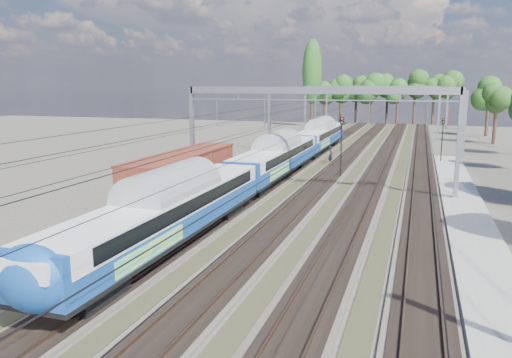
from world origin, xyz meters
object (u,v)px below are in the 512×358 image
(freight_boxcar, at_px, (183,173))
(signal_near, at_px, (341,140))
(signal_far, at_px, (442,135))
(emu_train, at_px, (277,153))
(worker, at_px, (331,155))

(freight_boxcar, relative_size, signal_near, 2.43)
(signal_near, height_order, signal_far, signal_near)
(freight_boxcar, distance_m, signal_far, 34.00)
(emu_train, relative_size, freight_boxcar, 4.54)
(emu_train, relative_size, worker, 33.20)
(signal_far, bearing_deg, worker, -152.43)
(freight_boxcar, bearing_deg, signal_far, 53.73)
(worker, bearing_deg, emu_train, 174.38)
(worker, height_order, signal_far, signal_far)
(freight_boxcar, distance_m, signal_near, 17.80)
(worker, height_order, signal_near, signal_near)
(emu_train, distance_m, signal_near, 6.72)
(freight_boxcar, xyz_separation_m, worker, (7.68, 23.55, -1.30))
(emu_train, distance_m, signal_far, 22.55)
(emu_train, relative_size, signal_far, 12.49)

